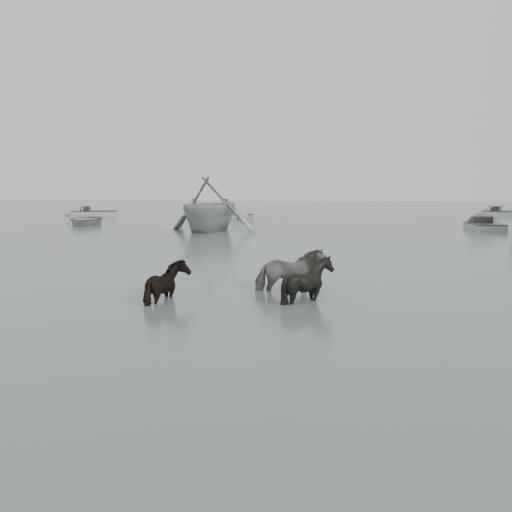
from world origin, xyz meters
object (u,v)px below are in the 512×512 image
pony_pinto (289,263)px  rowboat_lead (86,218)px  pony_dark (168,273)px  pony_black (308,271)px

pony_pinto → rowboat_lead: size_ratio=0.40×
pony_dark → pony_pinto: bearing=-75.6°
pony_pinto → pony_dark: size_ratio=1.34×
pony_pinto → pony_black: 1.21m
pony_pinto → pony_dark: (-2.73, -1.51, -0.08)m
pony_pinto → pony_dark: bearing=105.4°
pony_pinto → rowboat_lead: bearing=22.0°
pony_pinto → rowboat_lead: 25.50m
pony_dark → pony_black: size_ratio=0.91×
rowboat_lead → pony_pinto: bearing=-67.2°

